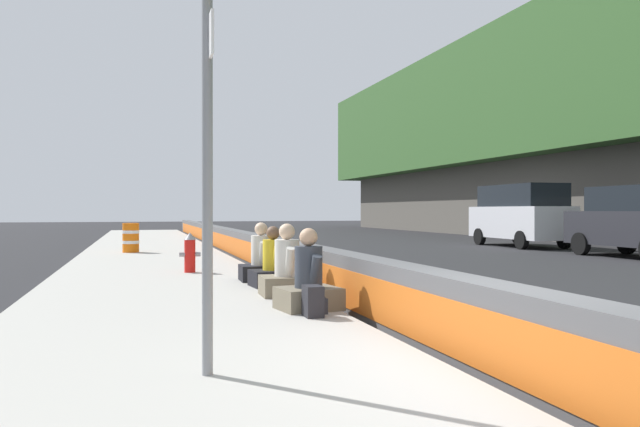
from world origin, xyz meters
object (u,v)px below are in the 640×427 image
seated_person_middle (287,273)px  seated_person_far (261,262)px  parked_car_fourth (520,214)px  seated_person_foreground (309,284)px  construction_barrel (131,238)px  route_sign_post (208,126)px  seated_person_rear (273,267)px  fire_hydrant (190,252)px  backpack (314,302)px  parked_car_third (639,221)px

seated_person_middle → seated_person_far: 2.20m
parked_car_fourth → seated_person_middle: bearing=134.4°
seated_person_foreground → construction_barrel: size_ratio=1.18×
route_sign_post → seated_person_rear: size_ratio=3.33×
route_sign_post → seated_person_middle: route_sign_post is taller
fire_hydrant → seated_person_middle: size_ratio=0.76×
fire_hydrant → seated_person_rear: (-2.97, -1.24, -0.11)m
seated_person_foreground → backpack: size_ratio=2.81×
construction_barrel → seated_person_far: bearing=-164.6°
seated_person_far → seated_person_middle: bearing=179.9°
route_sign_post → backpack: (2.47, -1.61, -1.88)m
fire_hydrant → seated_person_far: bearing=-149.1°
seated_person_middle → seated_person_rear: seated_person_middle is taller
route_sign_post → seated_person_foreground: 3.90m
construction_barrel → parked_car_third: 16.25m
seated_person_middle → parked_car_third: bearing=-64.0°
seated_person_rear → parked_car_fourth: parked_car_fourth is taller
seated_person_middle → backpack: seated_person_middle is taller
seated_person_rear → seated_person_far: size_ratio=0.96×
seated_person_rear → parked_car_fourth: (11.38, -12.85, 0.88)m
seated_person_far → backpack: bearing=178.2°
seated_person_rear → seated_person_far: 0.96m
seated_person_foreground → parked_car_third: 15.09m
seated_person_middle → seated_person_far: bearing=-0.1°
seated_person_far → construction_barrel: bearing=15.4°
fire_hydrant → parked_car_third: size_ratio=0.18×
route_sign_post → parked_car_fourth: 22.55m
construction_barrel → parked_car_third: bearing=-108.4°
route_sign_post → seated_person_rear: (5.76, -1.78, -1.73)m
backpack → parked_car_fourth: size_ratio=0.08×
seated_person_middle → fire_hydrant: bearing=15.9°
fire_hydrant → seated_person_foreground: size_ratio=0.78×
construction_barrel → seated_person_middle: bearing=-167.5°
route_sign_post → parked_car_fourth: route_sign_post is taller
fire_hydrant → parked_car_third: 14.25m
seated_person_rear → seated_person_far: (0.96, 0.03, 0.02)m
seated_person_middle → parked_car_fourth: bearing=-45.6°
seated_person_foreground → seated_person_far: bearing=-0.7°
fire_hydrant → construction_barrel: (7.18, 1.32, 0.03)m
seated_person_middle → parked_car_fourth: (12.62, -12.89, 0.85)m
seated_person_rear → backpack: (-3.29, 0.17, -0.14)m
seated_person_foreground → backpack: (-0.59, 0.09, -0.16)m
route_sign_post → seated_person_foreground: size_ratio=3.20×
seated_person_far → route_sign_post: bearing=165.4°
route_sign_post → seated_person_far: size_ratio=3.18×
seated_person_rear → seated_person_far: seated_person_far is taller
fire_hydrant → parked_car_third: parked_car_third is taller
seated_person_foreground → seated_person_far: (3.67, -0.04, 0.00)m
backpack → seated_person_far: bearing=-1.8°
seated_person_rear → construction_barrel: (10.15, 2.56, 0.14)m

